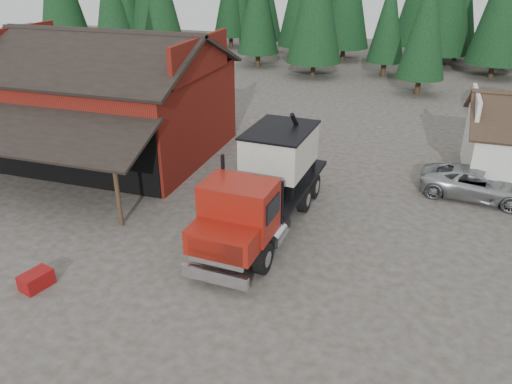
% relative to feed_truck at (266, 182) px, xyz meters
% --- Properties ---
extents(ground, '(120.00, 120.00, 0.00)m').
position_rel_feed_truck_xyz_m(ground, '(-0.50, -4.03, -2.14)').
color(ground, '#413B33').
rests_on(ground, ground).
extents(red_barn, '(12.80, 13.63, 7.18)m').
position_rel_feed_truck_xyz_m(red_barn, '(-11.50, 5.87, 0.55)').
color(red_barn, maroon).
rests_on(red_barn, ground).
extents(conifer_backdrop, '(76.00, 16.00, 16.00)m').
position_rel_feed_truck_xyz_m(conifer_backdrop, '(-0.50, 37.97, -2.14)').
color(conifer_backdrop, black).
rests_on(conifer_backdrop, ground).
extents(near_pine_a, '(4.40, 4.40, 11.40)m').
position_rel_feed_truck_xyz_m(near_pine_a, '(-22.50, 23.97, 4.25)').
color(near_pine_a, '#382619').
rests_on(near_pine_a, ground).
extents(near_pine_b, '(3.96, 3.96, 10.40)m').
position_rel_feed_truck_xyz_m(near_pine_b, '(5.50, 25.97, 3.75)').
color(near_pine_b, '#382619').
rests_on(near_pine_b, ground).
extents(feed_truck, '(3.29, 10.28, 4.58)m').
position_rel_feed_truck_xyz_m(feed_truck, '(0.00, 0.00, 0.00)').
color(feed_truck, black).
rests_on(feed_truck, ground).
extents(silver_car, '(5.61, 3.10, 1.49)m').
position_rel_feed_truck_xyz_m(silver_car, '(8.98, 5.97, -1.40)').
color(silver_car, '#9DA1A5').
rests_on(silver_car, ground).
extents(equip_box, '(0.96, 1.24, 0.60)m').
position_rel_feed_truck_xyz_m(equip_box, '(-6.50, -6.87, -1.84)').
color(equip_box, maroon).
rests_on(equip_box, ground).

